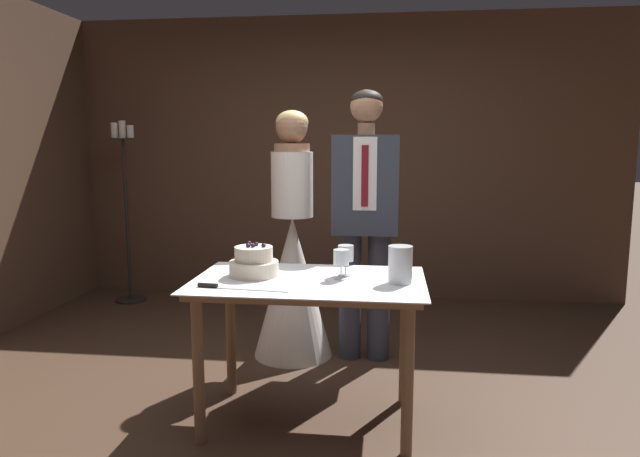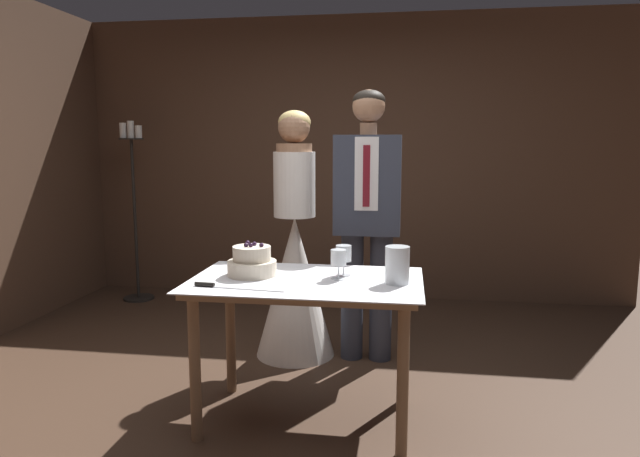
{
  "view_description": "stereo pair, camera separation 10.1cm",
  "coord_description": "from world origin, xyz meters",
  "px_view_note": "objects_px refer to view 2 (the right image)",
  "views": [
    {
      "loc": [
        0.45,
        -2.91,
        1.46
      ],
      "look_at": [
        0.05,
        0.37,
        0.96
      ],
      "focal_mm": 32.0,
      "sensor_mm": 36.0,
      "label": 1
    },
    {
      "loc": [
        0.55,
        -2.9,
        1.46
      ],
      "look_at": [
        0.05,
        0.37,
        0.96
      ],
      "focal_mm": 32.0,
      "sensor_mm": 36.0,
      "label": 2
    }
  ],
  "objects_px": {
    "hurricane_candle": "(397,266)",
    "candle_stand": "(134,210)",
    "cake_table": "(306,299)",
    "groom": "(367,211)",
    "wine_glass_near": "(344,255)",
    "bride": "(295,267)",
    "tiered_cake": "(252,262)",
    "cake_knife": "(222,286)",
    "wine_glass_middle": "(338,259)"
  },
  "relations": [
    {
      "from": "wine_glass_middle",
      "to": "cake_knife",
      "type": "bearing_deg",
      "value": -153.76
    },
    {
      "from": "cake_table",
      "to": "groom",
      "type": "relative_size",
      "value": 0.66
    },
    {
      "from": "cake_knife",
      "to": "hurricane_candle",
      "type": "xyz_separation_m",
      "value": [
        0.83,
        0.21,
        0.08
      ]
    },
    {
      "from": "tiered_cake",
      "to": "cake_table",
      "type": "bearing_deg",
      "value": -8.87
    },
    {
      "from": "cake_knife",
      "to": "wine_glass_middle",
      "type": "distance_m",
      "value": 0.6
    },
    {
      "from": "cake_table",
      "to": "cake_knife",
      "type": "relative_size",
      "value": 2.59
    },
    {
      "from": "cake_table",
      "to": "tiered_cake",
      "type": "distance_m",
      "value": 0.35
    },
    {
      "from": "cake_table",
      "to": "bride",
      "type": "height_order",
      "value": "bride"
    },
    {
      "from": "groom",
      "to": "wine_glass_middle",
      "type": "bearing_deg",
      "value": -95.24
    },
    {
      "from": "hurricane_candle",
      "to": "candle_stand",
      "type": "distance_m",
      "value": 3.24
    },
    {
      "from": "groom",
      "to": "bride",
      "type": "bearing_deg",
      "value": 179.94
    },
    {
      "from": "wine_glass_near",
      "to": "cake_knife",
      "type": "bearing_deg",
      "value": -147.71
    },
    {
      "from": "hurricane_candle",
      "to": "groom",
      "type": "bearing_deg",
      "value": 102.76
    },
    {
      "from": "hurricane_candle",
      "to": "bride",
      "type": "bearing_deg",
      "value": 126.48
    },
    {
      "from": "cake_knife",
      "to": "candle_stand",
      "type": "relative_size",
      "value": 0.28
    },
    {
      "from": "hurricane_candle",
      "to": "tiered_cake",
      "type": "bearing_deg",
      "value": 175.11
    },
    {
      "from": "candle_stand",
      "to": "cake_table",
      "type": "bearing_deg",
      "value": -46.68
    },
    {
      "from": "tiered_cake",
      "to": "candle_stand",
      "type": "xyz_separation_m",
      "value": [
        -1.69,
        2.06,
        0.01
      ]
    },
    {
      "from": "tiered_cake",
      "to": "groom",
      "type": "relative_size",
      "value": 0.14
    },
    {
      "from": "cake_knife",
      "to": "groom",
      "type": "distance_m",
      "value": 1.34
    },
    {
      "from": "cake_table",
      "to": "hurricane_candle",
      "type": "relative_size",
      "value": 6.31
    },
    {
      "from": "wine_glass_near",
      "to": "hurricane_candle",
      "type": "relative_size",
      "value": 0.86
    },
    {
      "from": "tiered_cake",
      "to": "wine_glass_middle",
      "type": "relative_size",
      "value": 1.69
    },
    {
      "from": "tiered_cake",
      "to": "candle_stand",
      "type": "height_order",
      "value": "candle_stand"
    },
    {
      "from": "cake_knife",
      "to": "bride",
      "type": "height_order",
      "value": "bride"
    },
    {
      "from": "cake_knife",
      "to": "bride",
      "type": "xyz_separation_m",
      "value": [
        0.13,
        1.17,
        -0.16
      ]
    },
    {
      "from": "groom",
      "to": "candle_stand",
      "type": "distance_m",
      "value": 2.53
    },
    {
      "from": "cake_knife",
      "to": "wine_glass_middle",
      "type": "xyz_separation_m",
      "value": [
        0.53,
        0.26,
        0.1
      ]
    },
    {
      "from": "wine_glass_near",
      "to": "candle_stand",
      "type": "xyz_separation_m",
      "value": [
        -2.17,
        1.99,
        -0.03
      ]
    },
    {
      "from": "wine_glass_middle",
      "to": "tiered_cake",
      "type": "bearing_deg",
      "value": 178.26
    },
    {
      "from": "candle_stand",
      "to": "cake_knife",
      "type": "bearing_deg",
      "value": -55.36
    },
    {
      "from": "wine_glass_near",
      "to": "groom",
      "type": "relative_size",
      "value": 0.09
    },
    {
      "from": "wine_glass_middle",
      "to": "groom",
      "type": "distance_m",
      "value": 0.92
    },
    {
      "from": "tiered_cake",
      "to": "hurricane_candle",
      "type": "relative_size",
      "value": 1.38
    },
    {
      "from": "cake_table",
      "to": "cake_knife",
      "type": "height_order",
      "value": "cake_knife"
    },
    {
      "from": "cake_table",
      "to": "bride",
      "type": "distance_m",
      "value": 0.97
    },
    {
      "from": "cake_table",
      "to": "wine_glass_middle",
      "type": "height_order",
      "value": "wine_glass_middle"
    },
    {
      "from": "tiered_cake",
      "to": "wine_glass_near",
      "type": "distance_m",
      "value": 0.48
    },
    {
      "from": "wine_glass_near",
      "to": "candle_stand",
      "type": "distance_m",
      "value": 2.94
    },
    {
      "from": "wine_glass_near",
      "to": "cake_table",
      "type": "bearing_deg",
      "value": -146.7
    },
    {
      "from": "tiered_cake",
      "to": "cake_knife",
      "type": "distance_m",
      "value": 0.29
    },
    {
      "from": "cake_table",
      "to": "wine_glass_middle",
      "type": "bearing_deg",
      "value": 11.35
    },
    {
      "from": "wine_glass_middle",
      "to": "cake_table",
      "type": "bearing_deg",
      "value": -168.65
    },
    {
      "from": "tiered_cake",
      "to": "wine_glass_middle",
      "type": "bearing_deg",
      "value": -1.74
    },
    {
      "from": "cake_knife",
      "to": "candle_stand",
      "type": "height_order",
      "value": "candle_stand"
    },
    {
      "from": "tiered_cake",
      "to": "wine_glass_middle",
      "type": "distance_m",
      "value": 0.46
    },
    {
      "from": "wine_glass_middle",
      "to": "candle_stand",
      "type": "distance_m",
      "value": 2.99
    },
    {
      "from": "wine_glass_near",
      "to": "bride",
      "type": "distance_m",
      "value": 0.96
    },
    {
      "from": "cake_table",
      "to": "wine_glass_near",
      "type": "relative_size",
      "value": 7.35
    },
    {
      "from": "cake_knife",
      "to": "groom",
      "type": "xyz_separation_m",
      "value": [
        0.62,
        1.17,
        0.24
      ]
    }
  ]
}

